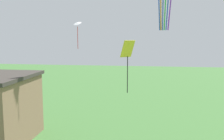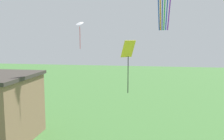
{
  "view_description": "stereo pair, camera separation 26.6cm",
  "coord_description": "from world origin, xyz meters",
  "views": [
    {
      "loc": [
        1.88,
        -4.02,
        7.24
      ],
      "look_at": [
        0.0,
        8.86,
        5.55
      ],
      "focal_mm": 40.0,
      "sensor_mm": 36.0,
      "label": 1
    },
    {
      "loc": [
        2.14,
        -3.98,
        7.24
      ],
      "look_at": [
        0.0,
        8.86,
        5.55
      ],
      "focal_mm": 40.0,
      "sensor_mm": 36.0,
      "label": 2
    }
  ],
  "objects": [
    {
      "name": "kite_yellow_diamond",
      "position": [
        0.67,
        10.59,
        6.22
      ],
      "size": [
        0.88,
        0.85,
        3.13
      ],
      "color": "yellow"
    },
    {
      "name": "kite_white_delta",
      "position": [
        -4.42,
        17.85,
        8.32
      ],
      "size": [
        0.9,
        0.87,
        2.47
      ],
      "color": "white"
    }
  ]
}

